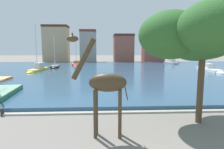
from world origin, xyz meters
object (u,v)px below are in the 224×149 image
giraffe_statue (105,85)px  sailboat_yellow (37,70)px  sailboat_grey (170,63)px  sailboat_white (211,70)px  shade_tree (200,33)px  sailboat_red (76,64)px  mooring_bollard (2,112)px  sailboat_black (55,67)px

giraffe_statue → sailboat_yellow: sailboat_yellow is taller
sailboat_grey → sailboat_white: (0.50, -20.60, 0.02)m
sailboat_yellow → shade_tree: (18.44, -25.92, 4.80)m
sailboat_yellow → shade_tree: sailboat_yellow is taller
sailboat_red → mooring_bollard: bearing=-89.7°
sailboat_yellow → sailboat_black: bearing=74.8°
sailboat_white → mooring_bollard: size_ratio=19.26×
sailboat_grey → giraffe_statue: bearing=-113.6°
sailboat_red → sailboat_black: sailboat_black is taller
giraffe_statue → sailboat_red: (-7.16, 42.03, -2.20)m
sailboat_red → sailboat_black: 8.76m
giraffe_statue → sailboat_black: sailboat_black is taller
sailboat_grey → shade_tree: (-14.57, -44.64, 4.87)m
sailboat_black → mooring_bollard: bearing=-82.5°
sailboat_red → sailboat_white: sailboat_red is taller
sailboat_grey → sailboat_red: 27.81m
sailboat_grey → sailboat_red: size_ratio=1.05×
shade_tree → mooring_bollard: bearing=172.8°
giraffe_statue → mooring_bollard: giraffe_statue is taller
giraffe_statue → shade_tree: 6.59m
sailboat_grey → mooring_bollard: sailboat_grey is taller
sailboat_white → shade_tree: size_ratio=1.32×
sailboat_yellow → sailboat_red: (5.56, 14.29, -0.11)m
sailboat_black → mooring_bollard: sailboat_black is taller
shade_tree → mooring_bollard: shade_tree is taller
giraffe_statue → sailboat_red: sailboat_red is taller
sailboat_black → mooring_bollard: 30.99m
sailboat_white → giraffe_statue: bearing=-128.8°
sailboat_black → mooring_bollard: (4.03, -30.72, -0.22)m
sailboat_black → sailboat_white: bearing=-14.6°
giraffe_statue → sailboat_grey: size_ratio=0.68×
sailboat_yellow → sailboat_white: (33.51, -1.88, -0.05)m
giraffe_statue → sailboat_yellow: (-12.72, 27.74, -2.09)m
shade_tree → giraffe_statue: bearing=-162.4°
sailboat_white → shade_tree: 28.78m
sailboat_grey → shade_tree: bearing=-108.1°
giraffe_statue → mooring_bollard: size_ratio=10.66×
sailboat_red → sailboat_black: bearing=-115.8°
sailboat_yellow → mooring_bollard: (5.78, -24.32, -0.38)m
sailboat_white → mooring_bollard: (-27.73, -22.44, -0.34)m
sailboat_yellow → sailboat_white: sailboat_yellow is taller
sailboat_yellow → sailboat_grey: (33.01, 18.72, -0.07)m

